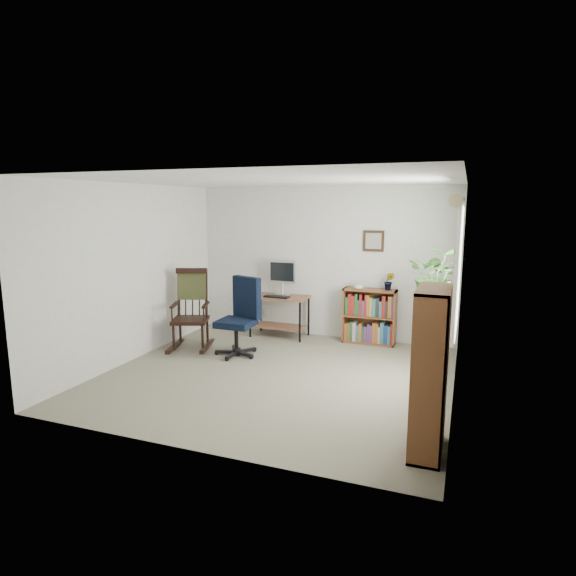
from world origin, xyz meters
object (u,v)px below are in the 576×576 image
at_px(desk, 279,316).
at_px(office_chair, 236,317).
at_px(low_bookshelf, 369,316).
at_px(rocking_chair, 190,309).
at_px(tall_bookshelf, 430,372).

xyz_separation_m(desk, office_chair, (-0.21, -1.15, 0.23)).
height_order(desk, office_chair, office_chair).
bearing_deg(desk, low_bookshelf, 4.77).
bearing_deg(low_bookshelf, rocking_chair, -153.12).
xyz_separation_m(rocking_chair, low_bookshelf, (2.42, 1.22, -0.18)).
xyz_separation_m(rocking_chair, tall_bookshelf, (3.53, -1.88, 0.12)).
height_order(desk, low_bookshelf, low_bookshelf).
height_order(office_chair, rocking_chair, rocking_chair).
distance_m(office_chair, tall_bookshelf, 3.32).
distance_m(low_bookshelf, tall_bookshelf, 3.31).
height_order(desk, tall_bookshelf, tall_bookshelf).
distance_m(desk, office_chair, 1.19).
xyz_separation_m(low_bookshelf, tall_bookshelf, (1.12, -3.11, 0.30)).
distance_m(desk, rocking_chair, 1.50).
relative_size(rocking_chair, tall_bookshelf, 0.83).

